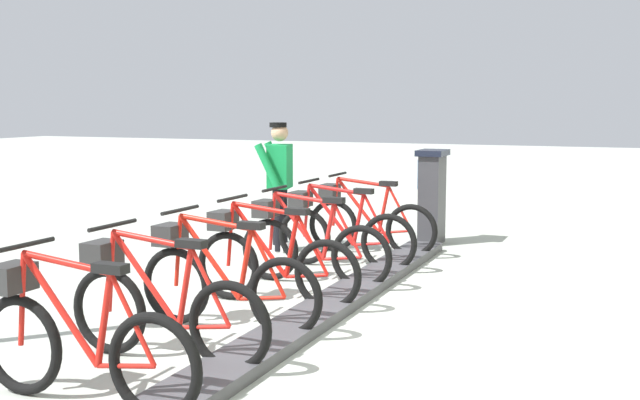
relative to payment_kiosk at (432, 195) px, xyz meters
The scene contains 11 objects.
ground_plane 4.12m from the payment_kiosk, 90.75° to the left, with size 60.00×60.00×0.00m, color #ADB4A9.
dock_rail_base 4.11m from the payment_kiosk, 90.75° to the left, with size 0.44×7.22×0.10m, color #47474C.
payment_kiosk is the anchor object (origin of this frame).
bike_docked_0 1.23m from the payment_kiosk, 61.63° to the left, with size 1.72×0.54×1.02m.
bike_docked_1 2.07m from the payment_kiosk, 73.86° to the left, with size 1.72×0.54×1.02m.
bike_docked_2 2.96m from the payment_kiosk, 78.82° to the left, with size 1.72×0.54×1.02m.
bike_docked_3 3.86m from the payment_kiosk, 81.46° to the left, with size 1.72×0.54×1.02m.
bike_docked_4 4.77m from the payment_kiosk, 83.10° to the left, with size 1.72×0.54×1.02m.
bike_docked_5 5.68m from the payment_kiosk, 84.21° to the left, with size 1.72×0.54×1.02m.
bike_docked_6 6.59m from the payment_kiosk, 85.02° to the left, with size 1.72×0.54×1.02m.
worker_near_rack 2.13m from the payment_kiosk, 37.89° to the left, with size 0.50×0.68×1.66m.
Camera 1 is at (-2.66, 6.34, 1.90)m, focal length 44.37 mm.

